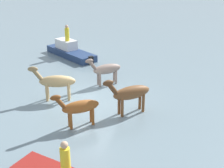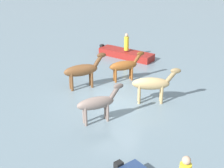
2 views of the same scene
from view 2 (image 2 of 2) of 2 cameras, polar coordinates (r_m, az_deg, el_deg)
ground_plane at (r=16.64m, az=0.60°, el=-2.73°), size 195.41×195.41×0.00m
horse_pinto_flank at (r=14.22m, az=-2.64°, el=-3.40°), size 1.48×2.05×1.72m
horse_dark_mare at (r=17.58m, az=-5.30°, el=2.46°), size 1.66×2.27×1.91m
horse_dun_straggler at (r=16.03m, az=7.25°, el=0.05°), size 0.85×2.41×1.86m
horse_lead at (r=18.55m, az=2.25°, el=3.30°), size 1.35×2.04×1.68m
boat_motor_center at (r=22.68m, az=2.46°, el=5.20°), size 2.63×4.12×0.72m
person_helmsman_aft at (r=22.26m, az=2.60°, el=7.41°), size 0.32×0.32×1.19m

